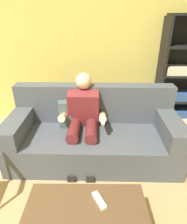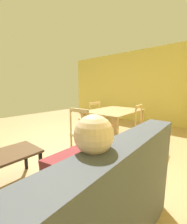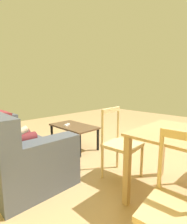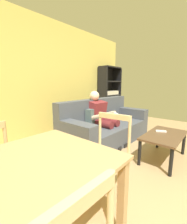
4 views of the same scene
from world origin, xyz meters
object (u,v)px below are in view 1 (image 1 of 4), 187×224
Objects in this scene: couch at (93,134)px; coffee_table at (86,216)px; person_lounging at (83,118)px; bookshelf at (182,85)px; tv_remote at (99,200)px.

coffee_table is (-0.05, -1.24, 0.05)m from couch.
couch is 0.27m from person_lounging.
bookshelf reaches higher than person_lounging.
coffee_table is 2.68m from bookshelf.
coffee_table is at bearing -167.40° from tv_remote.
bookshelf is (1.54, 2.17, 0.33)m from coffee_table.
bookshelf is at bearing 54.64° from coffee_table.
tv_remote is at bearing -80.78° from person_lounging.
tv_remote is at bearing -87.14° from couch.
person_lounging is at bearing -150.31° from bookshelf.
couch is at bearing 87.88° from coffee_table.
coffee_table is at bearing -92.12° from couch.
coffee_table is at bearing -86.13° from person_lounging.
couch is at bearing -1.94° from person_lounging.
person_lounging is 1.18m from tv_remote.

